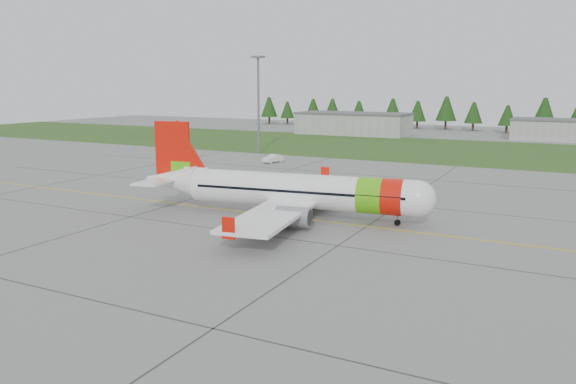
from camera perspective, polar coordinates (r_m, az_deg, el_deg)
The scene contains 10 objects.
ground at distance 56.36m, azimuth -4.40°, elevation -4.16°, with size 320.00×320.00×0.00m, color gray.
aircraft at distance 62.13m, azimuth 0.54°, elevation 0.11°, with size 34.05×31.66×10.34m.
follow_me_car at distance 57.62m, azimuth -1.86°, elevation -1.99°, with size 1.42×1.20×3.54m, color yellow.
service_van at distance 106.11m, azimuth -1.56°, elevation 4.26°, with size 1.63×1.54×4.66m, color white.
grass_strip at distance 132.26m, azimuth 14.55°, elevation 4.23°, with size 320.00×50.00×0.03m, color #30561E.
taxi_guideline at distance 63.10m, azimuth -0.60°, elevation -2.48°, with size 120.00×0.25×0.02m, color gold.
hangar_west at distance 167.33m, azimuth 6.65°, elevation 6.87°, with size 32.00×14.00×6.00m, color #A8A8A3.
hangar_east at distance 164.78m, azimuth 25.98°, elevation 5.64°, with size 24.00×12.00×5.20m, color #A8A8A3.
floodlight_mast at distance 120.72m, azimuth -3.02°, elevation 8.71°, with size 0.50×0.50×20.00m, color slate.
treeline at distance 186.76m, azimuth 18.49°, elevation 7.41°, with size 160.00×8.00×10.00m, color #1C3F14, non-canonical shape.
Camera 1 is at (28.62, -46.30, 14.64)m, focal length 35.00 mm.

